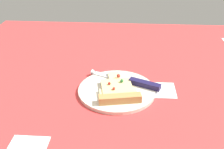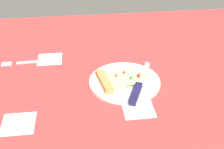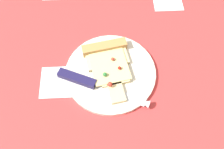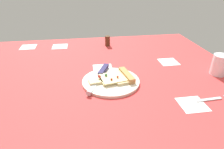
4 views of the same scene
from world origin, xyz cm
name	(u,v)px [view 3 (image 3 of 4)]	position (x,y,z in cm)	size (l,w,h in cm)	color
ground_plane	(114,86)	(-0.04, 0.00, -1.50)	(126.30, 126.30, 3.00)	#D13838
plate	(111,72)	(-0.71, 2.97, 0.53)	(23.52, 23.52, 1.07)	silver
pizza_slice	(108,62)	(-1.20, 5.50, 1.86)	(12.71, 18.55, 2.52)	beige
knife	(94,85)	(-5.05, -0.91, 1.67)	(22.84, 11.53, 2.45)	silver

